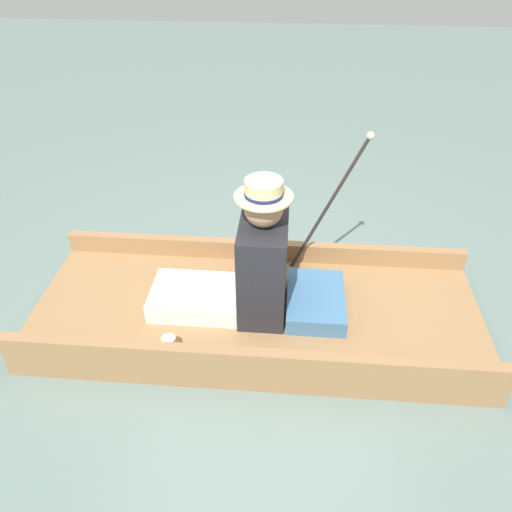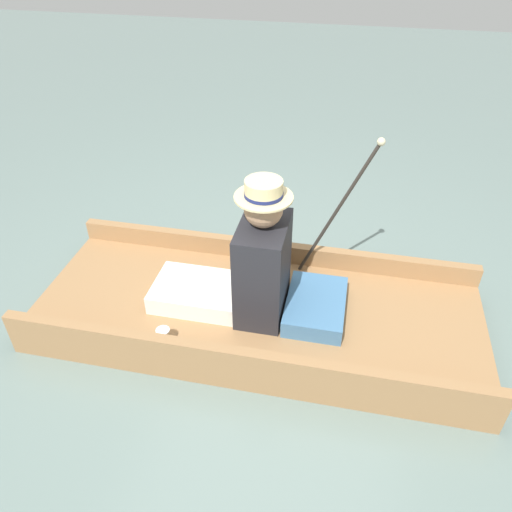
# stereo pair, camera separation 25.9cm
# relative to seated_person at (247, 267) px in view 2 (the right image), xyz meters

# --- Properties ---
(ground_plane) EXTENTS (16.00, 16.00, 0.00)m
(ground_plane) POSITION_rel_seated_person_xyz_m (0.02, -0.05, -0.42)
(ground_plane) COLOR slate
(punt_boat) EXTENTS (0.98, 2.50, 0.26)m
(punt_boat) POSITION_rel_seated_person_xyz_m (0.02, -0.05, -0.34)
(punt_boat) COLOR #997047
(punt_boat) RESTS_ON ground_plane
(seat_cushion) EXTENTS (0.45, 0.32, 0.10)m
(seat_cushion) POSITION_rel_seated_person_xyz_m (0.03, -0.38, -0.23)
(seat_cushion) COLOR teal
(seat_cushion) RESTS_ON punt_boat
(seated_person) EXTENTS (0.39, 0.77, 0.81)m
(seated_person) POSITION_rel_seated_person_xyz_m (0.00, 0.00, 0.00)
(seated_person) COLOR white
(seated_person) RESTS_ON punt_boat
(teddy_bear) EXTENTS (0.27, 0.16, 0.38)m
(teddy_bear) POSITION_rel_seated_person_xyz_m (0.36, -0.02, -0.11)
(teddy_bear) COLOR tan
(teddy_bear) RESTS_ON punt_boat
(wine_glass) EXTENTS (0.07, 0.07, 0.09)m
(wine_glass) POSITION_rel_seated_person_xyz_m (-0.36, 0.36, -0.22)
(wine_glass) COLOR silver
(wine_glass) RESTS_ON punt_boat
(walking_cane) EXTENTS (0.04, 0.40, 0.90)m
(walking_cane) POSITION_rel_seated_person_xyz_m (0.41, -0.46, 0.23)
(walking_cane) COLOR #2D2823
(walking_cane) RESTS_ON punt_boat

